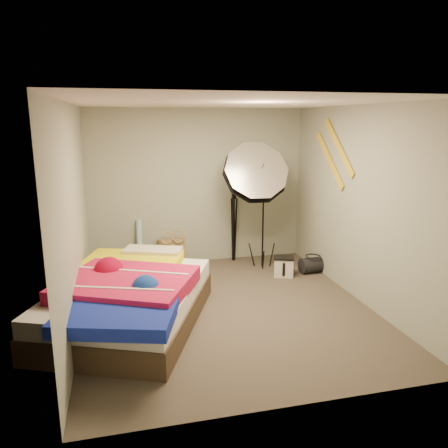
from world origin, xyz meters
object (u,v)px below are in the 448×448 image
object	(u,v)px
duffel_bag	(313,265)
camera_tripod	(234,222)
wrapping_roll	(139,244)
camera_case	(284,267)
photo_umbrella	(255,174)
tote_bag	(172,252)
bed	(129,298)

from	to	relation	value
duffel_bag	camera_tripod	world-z (taller)	camera_tripod
wrapping_roll	camera_case	xyz separation A→B (m)	(2.09, -0.96, -0.24)
camera_case	photo_umbrella	distance (m)	1.47
camera_case	camera_tripod	distance (m)	1.20
photo_umbrella	wrapping_roll	bearing A→B (deg)	161.93
tote_bag	bed	distance (m)	2.18
wrapping_roll	duffel_bag	world-z (taller)	wrapping_roll
tote_bag	camera_case	bearing A→B (deg)	-37.47
tote_bag	photo_umbrella	world-z (taller)	photo_umbrella
camera_case	camera_tripod	xyz separation A→B (m)	(-0.54, 0.93, 0.53)
duffel_bag	photo_umbrella	xyz separation A→B (m)	(-0.85, 0.34, 1.39)
wrapping_roll	camera_case	size ratio (longest dim) A/B	2.71
camera_case	bed	bearing A→B (deg)	-134.67
wrapping_roll	photo_umbrella	world-z (taller)	photo_umbrella
bed	photo_umbrella	xyz separation A→B (m)	(1.96, 1.48, 1.19)
tote_bag	bed	world-z (taller)	bed
wrapping_roll	camera_case	bearing A→B (deg)	-24.64
duffel_bag	camera_tripod	size ratio (longest dim) A/B	0.34
camera_case	bed	distance (m)	2.56
tote_bag	bed	size ratio (longest dim) A/B	0.16
camera_case	wrapping_roll	bearing A→B (deg)	175.63
camera_case	duffel_bag	bearing A→B (deg)	26.20
tote_bag	wrapping_roll	world-z (taller)	wrapping_roll
duffel_bag	camera_case	bearing A→B (deg)	-178.83
tote_bag	duffel_bag	size ratio (longest dim) A/B	1.08
wrapping_roll	bed	size ratio (longest dim) A/B	0.28
camera_case	camera_tripod	bearing A→B (deg)	140.26
duffel_bag	bed	xyz separation A→B (m)	(-2.82, -1.13, 0.20)
tote_bag	camera_case	xyz separation A→B (m)	(1.57, -0.96, -0.07)
photo_umbrella	duffel_bag	bearing A→B (deg)	-21.75
bed	camera_tripod	xyz separation A→B (m)	(1.78, 2.01, 0.35)
tote_bag	photo_umbrella	bearing A→B (deg)	-31.04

